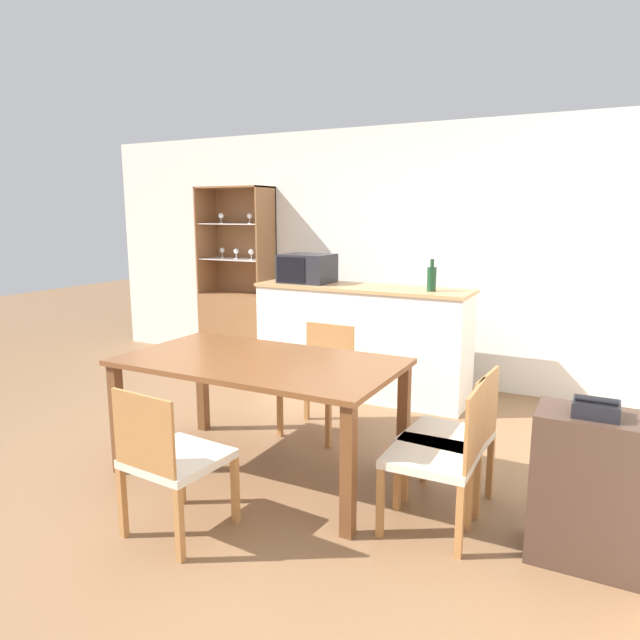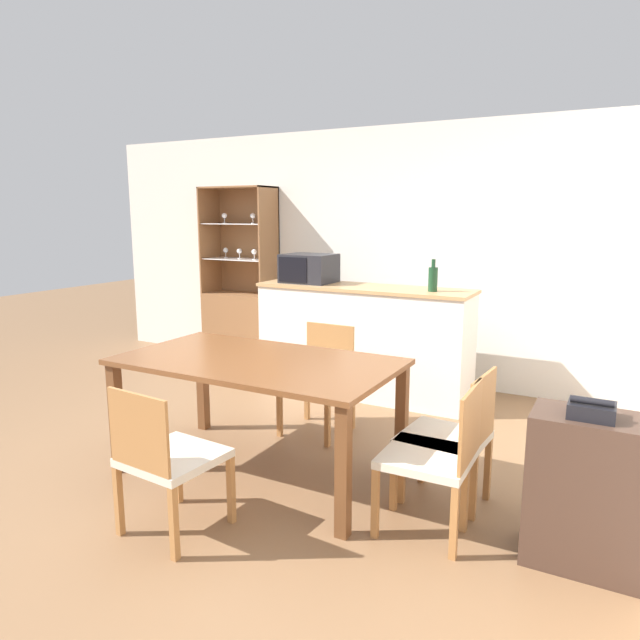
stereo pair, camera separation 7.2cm
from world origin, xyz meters
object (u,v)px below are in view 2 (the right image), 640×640
at_px(display_cabinet, 241,313).
at_px(dining_chair_head_far, 319,378).
at_px(side_cabinet, 588,491).
at_px(dining_chair_side_right_far, 451,438).
at_px(microwave, 309,268).
at_px(telephone, 592,410).
at_px(dining_table, 258,373).
at_px(dining_chair_head_near, 167,458).
at_px(wine_bottle, 433,278).
at_px(dining_chair_side_right_near, 435,456).

bearing_deg(display_cabinet, dining_chair_head_far, -39.05).
distance_m(display_cabinet, side_cabinet, 4.51).
height_order(dining_chair_head_far, dining_chair_side_right_far, same).
height_order(microwave, telephone, microwave).
xyz_separation_m(dining_chair_side_right_far, telephone, (0.72, -0.27, 0.37)).
bearing_deg(dining_table, dining_chair_head_far, 89.96).
distance_m(dining_chair_head_near, wine_bottle, 2.80).
bearing_deg(dining_chair_head_far, wine_bottle, -120.41).
distance_m(display_cabinet, dining_chair_head_far, 2.36).
xyz_separation_m(dining_chair_side_right_far, wine_bottle, (-0.65, 1.66, 0.72)).
distance_m(dining_chair_side_right_far, dining_chair_side_right_near, 0.29).
bearing_deg(side_cabinet, dining_chair_head_near, -159.15).
distance_m(dining_table, dining_chair_side_right_near, 1.27).
xyz_separation_m(microwave, wine_bottle, (1.26, -0.06, -0.03)).
distance_m(display_cabinet, dining_chair_side_right_near, 3.94).
xyz_separation_m(display_cabinet, wine_bottle, (2.42, -0.52, 0.59)).
xyz_separation_m(display_cabinet, dining_chair_side_right_near, (3.07, -2.47, -0.13)).
bearing_deg(microwave, dining_table, -70.21).
bearing_deg(microwave, dining_chair_side_right_far, -42.07).
bearing_deg(dining_chair_head_near, telephone, 24.61).
height_order(display_cabinet, dining_chair_head_far, display_cabinet).
distance_m(dining_chair_head_far, dining_chair_head_near, 1.68).
height_order(dining_chair_head_near, side_cabinet, dining_chair_head_near).
bearing_deg(telephone, display_cabinet, 147.13).
height_order(dining_table, microwave, microwave).
distance_m(dining_chair_side_right_near, microwave, 2.87).
xyz_separation_m(dining_table, dining_chair_side_right_near, (1.24, -0.15, -0.25)).
relative_size(dining_table, dining_chair_side_right_near, 2.15).
relative_size(dining_chair_head_near, telephone, 4.06).
distance_m(wine_bottle, side_cabinet, 2.47).
height_order(display_cabinet, side_cabinet, display_cabinet).
bearing_deg(dining_chair_head_far, dining_table, 90.65).
bearing_deg(dining_chair_head_near, display_cabinet, 124.59).
height_order(dining_chair_head_near, microwave, microwave).
xyz_separation_m(display_cabinet, side_cabinet, (3.80, -2.41, -0.18)).
xyz_separation_m(dining_chair_side_right_near, microwave, (-1.91, 2.02, 0.74)).
relative_size(display_cabinet, side_cabinet, 2.61).
relative_size(dining_table, telephone, 8.74).
bearing_deg(dining_chair_side_right_far, wine_bottle, 25.70).
bearing_deg(display_cabinet, dining_table, -51.77).
xyz_separation_m(dining_chair_side_right_near, telephone, (0.72, 0.02, 0.37)).
bearing_deg(wine_bottle, dining_table, -107.92).
height_order(dining_chair_head_near, telephone, telephone).
relative_size(display_cabinet, dining_chair_side_right_far, 2.40).
xyz_separation_m(microwave, side_cabinet, (2.64, -1.95, -0.79)).
bearing_deg(telephone, dining_chair_side_right_far, 159.59).
bearing_deg(telephone, dining_chair_head_far, 153.81).
xyz_separation_m(dining_chair_head_near, microwave, (-0.67, 2.71, 0.74)).
height_order(dining_chair_head_far, dining_chair_head_near, same).
xyz_separation_m(dining_chair_head_near, side_cabinet, (1.98, 0.75, -0.05)).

